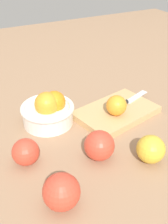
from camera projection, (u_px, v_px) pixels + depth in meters
ground_plane at (101, 126)px, 0.86m from camera, size 2.40×2.40×0.00m
bowl at (48, 110)px, 0.85m from camera, size 0.16×0.16×0.11m
cutting_board at (116, 112)px, 0.90m from camera, size 0.28×0.22×0.02m
orange_on_board at (116, 105)px, 0.86m from camera, size 0.06×0.06×0.06m
knife at (129, 101)px, 0.94m from camera, size 0.15×0.07×0.01m
apple_front_left at (99, 145)px, 0.72m from camera, size 0.08×0.08×0.08m
apple_front_left_2 at (26, 152)px, 0.70m from camera, size 0.07×0.07×0.07m
apple_front_left_3 at (61, 192)px, 0.59m from camera, size 0.08×0.08×0.08m
apple_front_right at (151, 149)px, 0.71m from camera, size 0.07×0.07×0.07m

